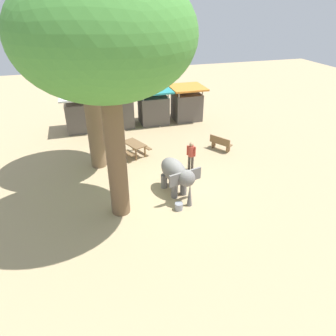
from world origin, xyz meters
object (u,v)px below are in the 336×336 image
at_px(picnic_table_near, 134,146).
at_px(market_stall_orange, 187,105).
at_px(elephant, 177,174).
at_px(market_stall_teal, 153,108).
at_px(wooden_bench, 220,143).
at_px(shade_tree_secondary, 105,39).
at_px(market_stall_green, 118,111).
at_px(person_handler, 191,154).
at_px(shade_tree_main, 85,51).
at_px(market_stall_white, 81,115).
at_px(feed_bucket, 179,206).

height_order(picnic_table_near, market_stall_orange, market_stall_orange).
height_order(elephant, market_stall_teal, market_stall_teal).
xyz_separation_m(wooden_bench, market_stall_teal, (-2.77, 5.76, 0.67)).
distance_m(shade_tree_secondary, market_stall_green, 11.90).
relative_size(shade_tree_secondary, market_stall_orange, 3.71).
xyz_separation_m(shade_tree_secondary, picnic_table_near, (1.62, 5.25, -6.47)).
height_order(elephant, wooden_bench, elephant).
bearing_deg(person_handler, shade_tree_secondary, -16.73).
xyz_separation_m(market_stall_green, market_stall_teal, (2.60, 0.00, 0.00)).
bearing_deg(market_stall_orange, shade_tree_secondary, -122.97).
bearing_deg(picnic_table_near, shade_tree_main, 83.41).
bearing_deg(market_stall_green, wooden_bench, -47.00).
bearing_deg(shade_tree_main, picnic_table_near, 17.32).
height_order(shade_tree_secondary, wooden_bench, shade_tree_secondary).
bearing_deg(market_stall_teal, person_handler, -88.60).
xyz_separation_m(shade_tree_main, market_stall_white, (-0.64, 5.64, -4.91)).
distance_m(shade_tree_main, picnic_table_near, 5.90).
xyz_separation_m(person_handler, shade_tree_main, (-4.74, 1.91, 5.10)).
distance_m(shade_tree_main, shade_tree_secondary, 4.72).
relative_size(market_stall_white, feed_bucket, 7.00).
relative_size(market_stall_green, market_stall_teal, 1.00).
distance_m(elephant, market_stall_teal, 9.63).
height_order(shade_tree_main, picnic_table_near, shade_tree_main).
distance_m(person_handler, market_stall_white, 9.28).
bearing_deg(shade_tree_main, wooden_bench, -0.94).
relative_size(shade_tree_secondary, market_stall_white, 3.71).
distance_m(shade_tree_main, market_stall_orange, 10.35).
bearing_deg(elephant, feed_bucket, -26.33).
height_order(elephant, market_stall_orange, market_stall_orange).
bearing_deg(wooden_bench, shade_tree_secondary, -88.79).
xyz_separation_m(shade_tree_secondary, market_stall_white, (-1.17, 10.22, -5.92)).
height_order(shade_tree_secondary, market_stall_teal, shade_tree_secondary).
distance_m(person_handler, market_stall_green, 8.06).
bearing_deg(feed_bucket, market_stall_green, 95.52).
relative_size(shade_tree_main, feed_bucket, 22.25).
distance_m(elephant, person_handler, 2.47).
bearing_deg(person_handler, market_stall_white, -103.56).
height_order(shade_tree_secondary, feed_bucket, shade_tree_secondary).
bearing_deg(market_stall_orange, person_handler, -107.72).
relative_size(shade_tree_main, shade_tree_secondary, 0.86).
distance_m(person_handler, market_stall_orange, 7.94).
xyz_separation_m(elephant, market_stall_orange, (3.87, 9.55, 0.06)).
bearing_deg(elephant, person_handler, 130.12).
height_order(shade_tree_secondary, market_stall_white, shade_tree_secondary).
relative_size(elephant, market_stall_teal, 0.97).
relative_size(wooden_bench, market_stall_orange, 0.56).
bearing_deg(shade_tree_main, market_stall_white, 96.51).
xyz_separation_m(market_stall_white, market_stall_orange, (7.80, 0.00, 0.00)).
bearing_deg(wooden_bench, shade_tree_main, -122.97).
height_order(market_stall_white, feed_bucket, market_stall_white).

